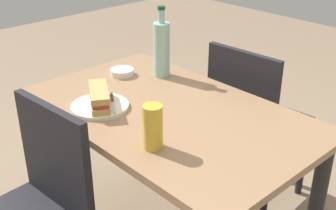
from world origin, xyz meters
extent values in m
cube|color=#997251|center=(0.00, 0.00, 0.72)|extent=(1.17, 0.71, 0.03)
cylinder|color=#262628|center=(-0.53, -0.30, 0.35)|extent=(0.06, 0.06, 0.71)
cylinder|color=#262628|center=(-0.53, 0.30, 0.35)|extent=(0.06, 0.06, 0.71)
cube|color=black|center=(0.00, 0.64, 0.46)|extent=(0.42, 0.42, 0.02)
cube|color=black|center=(0.01, 0.45, 0.67)|extent=(0.38, 0.05, 0.40)
cylinder|color=black|center=(0.17, 0.83, 0.23)|extent=(0.04, 0.04, 0.45)
cylinder|color=black|center=(-0.19, 0.81, 0.23)|extent=(0.04, 0.04, 0.45)
cylinder|color=black|center=(0.19, 0.47, 0.23)|extent=(0.04, 0.04, 0.45)
cylinder|color=black|center=(-0.17, 0.45, 0.23)|extent=(0.04, 0.04, 0.45)
cube|color=black|center=(-0.10, -0.45, 0.67)|extent=(0.38, 0.06, 0.40)
cylinder|color=silver|center=(-0.19, -0.19, 0.74)|extent=(0.23, 0.23, 0.01)
cube|color=tan|center=(-0.19, -0.19, 0.76)|extent=(0.21, 0.16, 0.02)
cube|color=#B74C3D|center=(-0.19, -0.19, 0.79)|extent=(0.19, 0.15, 0.02)
cube|color=tan|center=(-0.19, -0.19, 0.81)|extent=(0.21, 0.16, 0.02)
cube|color=silver|center=(-0.13, -0.16, 0.75)|extent=(0.09, 0.06, 0.00)
cube|color=#59331E|center=(-0.21, -0.12, 0.76)|extent=(0.07, 0.05, 0.01)
cylinder|color=#99C6B7|center=(-0.28, 0.22, 0.86)|extent=(0.08, 0.08, 0.25)
cylinder|color=#99C6B7|center=(-0.28, 0.22, 1.01)|extent=(0.03, 0.03, 0.06)
cylinder|color=#19472D|center=(-0.28, 0.22, 1.05)|extent=(0.03, 0.03, 0.02)
cylinder|color=gold|center=(0.17, -0.23, 0.81)|extent=(0.07, 0.07, 0.16)
cylinder|color=silver|center=(-0.41, 0.09, 0.75)|extent=(0.11, 0.11, 0.03)
camera|label=1|loc=(1.13, -1.05, 1.51)|focal=46.98mm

